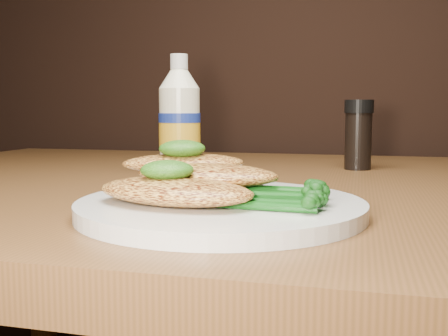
# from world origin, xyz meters

# --- Properties ---
(plate) EXTENTS (0.25, 0.25, 0.01)m
(plate) POSITION_xyz_m (0.02, 0.82, 0.76)
(plate) COLOR silver
(plate) RESTS_ON dining_table
(chicken_front) EXTENTS (0.15, 0.10, 0.02)m
(chicken_front) POSITION_xyz_m (-0.01, 0.79, 0.77)
(chicken_front) COLOR #F2B04D
(chicken_front) RESTS_ON plate
(chicken_mid) EXTENTS (0.14, 0.08, 0.02)m
(chicken_mid) POSITION_xyz_m (0.01, 0.84, 0.78)
(chicken_mid) COLOR #F2B04D
(chicken_mid) RESTS_ON plate
(chicken_back) EXTENTS (0.13, 0.10, 0.02)m
(chicken_back) POSITION_xyz_m (-0.02, 0.86, 0.79)
(chicken_back) COLOR #F2B04D
(chicken_back) RESTS_ON plate
(pesto_front) EXTENTS (0.05, 0.05, 0.02)m
(pesto_front) POSITION_xyz_m (-0.01, 0.79, 0.79)
(pesto_front) COLOR black
(pesto_front) RESTS_ON chicken_front
(pesto_back) EXTENTS (0.06, 0.05, 0.02)m
(pesto_back) POSITION_xyz_m (-0.02, 0.86, 0.80)
(pesto_back) COLOR black
(pesto_back) RESTS_ON chicken_back
(broccolini_bundle) EXTENTS (0.14, 0.12, 0.02)m
(broccolini_bundle) POSITION_xyz_m (0.07, 0.81, 0.77)
(broccolini_bundle) COLOR #104A12
(broccolini_bundle) RESTS_ON plate
(mayo_bottle) EXTENTS (0.07, 0.07, 0.17)m
(mayo_bottle) POSITION_xyz_m (-0.11, 1.09, 0.83)
(mayo_bottle) COLOR white
(mayo_bottle) RESTS_ON dining_table
(pepper_grinder) EXTENTS (0.05, 0.05, 0.10)m
(pepper_grinder) POSITION_xyz_m (0.14, 1.20, 0.80)
(pepper_grinder) COLOR black
(pepper_grinder) RESTS_ON dining_table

